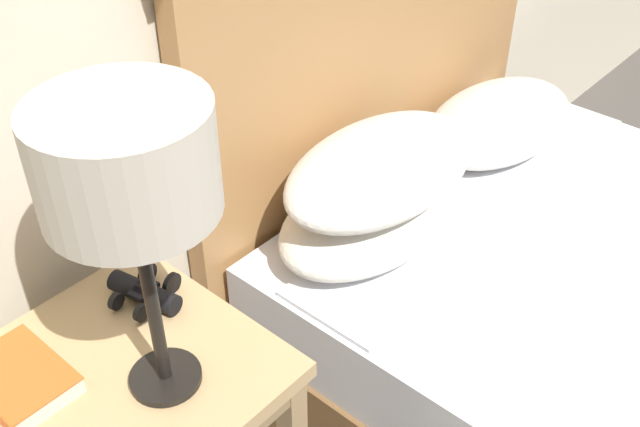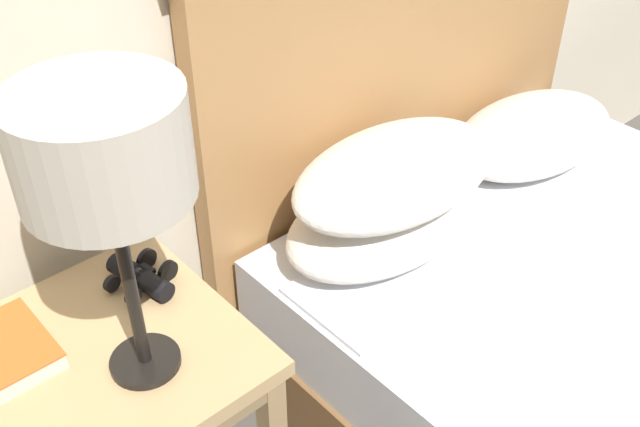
% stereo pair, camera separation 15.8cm
% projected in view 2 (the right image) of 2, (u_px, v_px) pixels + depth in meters
% --- Properties ---
extents(nightstand, '(0.51, 0.52, 0.67)m').
position_uv_depth(nightstand, '(110.00, 387.00, 1.46)').
color(nightstand, tan).
rests_on(nightstand, ground_plane).
extents(table_lamp, '(0.27, 0.27, 0.56)m').
position_uv_depth(table_lamp, '(102.00, 153.00, 1.10)').
color(table_lamp, black).
rests_on(table_lamp, nightstand).
extents(book_on_nightstand, '(0.14, 0.20, 0.04)m').
position_uv_depth(book_on_nightstand, '(7.00, 350.00, 1.38)').
color(book_on_nightstand, silver).
rests_on(book_on_nightstand, nightstand).
extents(binoculars_pair, '(0.15, 0.16, 0.05)m').
position_uv_depth(binoculars_pair, '(141.00, 277.00, 1.54)').
color(binoculars_pair, black).
rests_on(binoculars_pair, nightstand).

